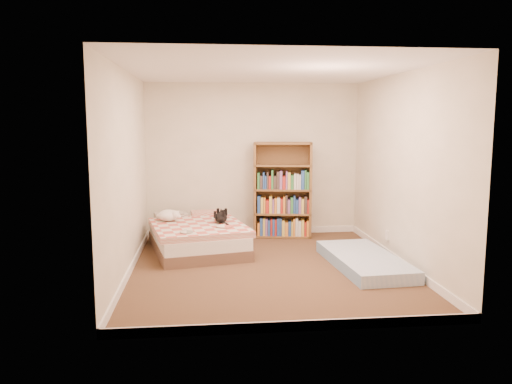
{
  "coord_description": "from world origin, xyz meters",
  "views": [
    {
      "loc": [
        -0.8,
        -6.21,
        1.87
      ],
      "look_at": [
        -0.13,
        0.3,
        0.95
      ],
      "focal_mm": 35.0,
      "sensor_mm": 36.0,
      "label": 1
    }
  ],
  "objects": [
    {
      "name": "bed",
      "position": [
        -0.93,
        1.01,
        0.21
      ],
      "size": [
        1.55,
        1.94,
        0.46
      ],
      "rotation": [
        0.0,
        0.0,
        0.21
      ],
      "color": "brown",
      "rests_on": "room"
    },
    {
      "name": "white_dog",
      "position": [
        -1.34,
        1.16,
        0.5
      ],
      "size": [
        0.36,
        0.38,
        0.17
      ],
      "rotation": [
        0.0,
        0.0,
        0.15
      ],
      "color": "white",
      "rests_on": "bed"
    },
    {
      "name": "floor_mattress",
      "position": [
        1.25,
        -0.07,
        0.08
      ],
      "size": [
        0.9,
        1.77,
        0.15
      ],
      "primitive_type": "cube",
      "rotation": [
        0.0,
        0.0,
        0.07
      ],
      "color": "#779EC7",
      "rests_on": "room"
    },
    {
      "name": "room",
      "position": [
        0.0,
        0.0,
        1.2
      ],
      "size": [
        3.51,
        4.01,
        2.51
      ],
      "color": "#4C3420",
      "rests_on": "ground"
    },
    {
      "name": "black_cat",
      "position": [
        -0.57,
        1.02,
        0.48
      ],
      "size": [
        0.28,
        0.7,
        0.16
      ],
      "rotation": [
        0.0,
        0.0,
        -0.19
      ],
      "color": "black",
      "rests_on": "bed"
    },
    {
      "name": "bookshelf",
      "position": [
        0.45,
        1.75,
        0.57
      ],
      "size": [
        0.98,
        0.45,
        1.55
      ],
      "rotation": [
        0.0,
        0.0,
        -0.16
      ],
      "color": "brown",
      "rests_on": "room"
    }
  ]
}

